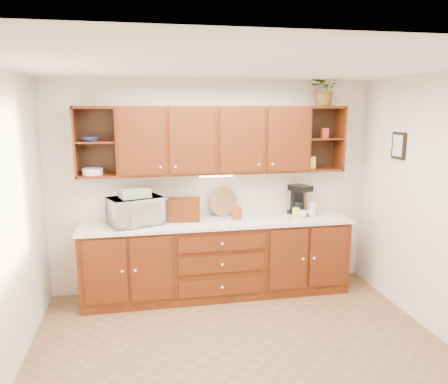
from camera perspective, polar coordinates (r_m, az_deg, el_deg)
name	(u,v)px	position (r m, az deg, el deg)	size (l,w,h in m)	color
floor	(245,358)	(4.31, 2.75, -20.90)	(4.00, 4.00, 0.00)	brown
ceiling	(248,67)	(3.67, 3.14, 16.04)	(4.00, 4.00, 0.00)	white
back_wall	(213,186)	(5.46, -1.46, 0.74)	(4.00, 4.00, 0.00)	#F1E2CB
base_cabinets	(217,259)	(5.40, -0.88, -8.75)	(3.20, 0.60, 0.90)	#3B1406
countertop	(217,222)	(5.24, -0.88, -3.95)	(3.24, 0.64, 0.04)	white
upper_cabinets	(216,140)	(5.23, -1.09, 6.83)	(3.20, 0.33, 0.80)	#3B1406
undercabinet_light	(216,176)	(5.22, -1.08, 2.15)	(0.40, 0.05, 0.03)	white
framed_picture	(399,146)	(5.31, 21.87, 5.64)	(0.03, 0.24, 0.30)	black
wicker_basket	(136,218)	(5.15, -11.46, -3.38)	(0.23, 0.23, 0.15)	olive
microwave	(135,211)	(5.13, -11.51, -2.43)	(0.58, 0.39, 0.32)	beige
towel_stack	(135,193)	(5.09, -11.60, -0.13)	(0.33, 0.24, 0.10)	#BBBF5A
wine_bottle	(159,209)	(5.27, -8.49, -2.15)	(0.08, 0.08, 0.29)	black
woven_tray	(223,215)	(5.46, -0.13, -3.01)	(0.37, 0.37, 0.02)	olive
bread_box	(184,210)	(5.24, -5.25, -2.31)	(0.38, 0.24, 0.26)	#3B1406
mug_tree	(305,212)	(5.53, 10.49, -2.64)	(0.26, 0.27, 0.30)	#3B1406
canister_red	(237,213)	(5.28, 1.67, -2.78)	(0.11, 0.11, 0.15)	#A93318
canister_white	(313,209)	(5.54, 11.51, -2.22)	(0.08, 0.08, 0.17)	white
canister_yellow	(296,213)	(5.46, 9.38, -2.67)	(0.09, 0.09, 0.11)	yellow
coffee_maker	(299,200)	(5.61, 9.81, -1.04)	(0.29, 0.32, 0.37)	black
bowl_stack	(91,139)	(5.15, -16.99, 6.61)	(0.18, 0.18, 0.04)	navy
plate_stack	(93,171)	(5.20, -16.80, 2.59)	(0.23, 0.23, 0.07)	white
pantry_box_yellow	(312,163)	(5.58, 11.36, 3.79)	(0.08, 0.06, 0.15)	yellow
pantry_box_red	(325,133)	(5.60, 13.02, 7.52)	(0.08, 0.07, 0.12)	#A93318
potted_plant	(325,89)	(5.54, 13.04, 13.02)	(0.37, 0.32, 0.41)	#999999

